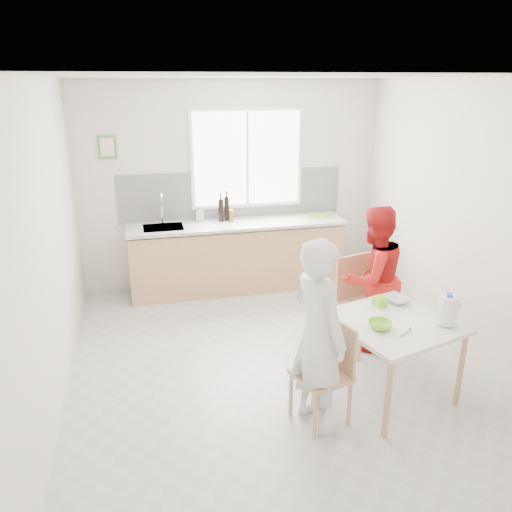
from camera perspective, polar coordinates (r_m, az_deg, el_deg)
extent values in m
plane|color=#B7B7B2|center=(5.13, 2.35, -11.94)|extent=(4.50, 4.50, 0.00)
plane|color=silver|center=(6.70, -2.74, 8.06)|extent=(4.00, 0.00, 4.00)
plane|color=silver|center=(2.66, 16.26, -11.24)|extent=(4.00, 0.00, 4.00)
plane|color=silver|center=(4.48, -22.86, 0.72)|extent=(0.00, 4.50, 4.50)
plane|color=silver|center=(5.46, 23.26, 3.85)|extent=(0.00, 4.50, 4.50)
plane|color=white|center=(4.38, 2.86, 19.81)|extent=(4.50, 4.50, 0.00)
cube|color=white|center=(6.67, -1.05, 11.08)|extent=(1.50, 0.03, 1.30)
cube|color=white|center=(6.65, -1.01, 11.05)|extent=(1.40, 0.02, 1.20)
cube|color=white|center=(6.64, -1.00, 11.05)|extent=(0.03, 0.03, 1.20)
cube|color=white|center=(6.72, -2.71, 7.00)|extent=(3.00, 0.02, 0.65)
cube|color=#46883E|center=(6.50, -16.65, 11.85)|extent=(0.22, 0.02, 0.28)
cube|color=beige|center=(6.49, -16.65, 11.84)|extent=(0.16, 0.01, 0.22)
cube|color=tan|center=(6.66, -2.13, -0.21)|extent=(2.80, 0.60, 0.86)
cube|color=#3F3326|center=(6.80, -2.09, -3.23)|extent=(2.80, 0.54, 0.10)
cube|color=silver|center=(6.52, -2.18, 3.68)|extent=(2.84, 0.64, 0.04)
cube|color=#A5A5AA|center=(6.41, -10.55, 3.13)|extent=(0.50, 0.40, 0.03)
cylinder|color=silver|center=(6.51, -10.74, 5.16)|extent=(0.02, 0.02, 0.36)
torus|color=silver|center=(6.41, -10.80, 6.57)|extent=(0.02, 0.18, 0.18)
cube|color=white|center=(4.46, 15.40, -7.34)|extent=(1.18, 1.18, 0.04)
cylinder|color=tan|center=(4.14, 14.79, -15.59)|extent=(0.05, 0.05, 0.67)
cylinder|color=tan|center=(4.66, 7.60, -10.77)|extent=(0.05, 0.05, 0.67)
cylinder|color=tan|center=(4.69, 22.34, -12.01)|extent=(0.05, 0.05, 0.67)
cylinder|color=tan|center=(5.16, 15.13, -8.18)|extent=(0.05, 0.05, 0.67)
cube|color=tan|center=(4.16, 7.43, -13.38)|extent=(0.49, 0.49, 0.04)
cube|color=tan|center=(4.14, 9.59, -10.00)|extent=(0.13, 0.37, 0.42)
cylinder|color=tan|center=(4.32, 4.01, -15.47)|extent=(0.03, 0.03, 0.41)
cylinder|color=tan|center=(4.09, 6.77, -17.79)|extent=(0.03, 0.03, 0.41)
cylinder|color=tan|center=(4.48, 7.76, -14.14)|extent=(0.03, 0.03, 0.41)
cylinder|color=tan|center=(4.27, 10.62, -16.24)|extent=(0.03, 0.03, 0.41)
cube|color=tan|center=(5.27, 12.22, -5.59)|extent=(0.56, 0.56, 0.04)
cube|color=tan|center=(5.31, 10.98, -2.29)|extent=(0.42, 0.15, 0.47)
cylinder|color=tan|center=(5.14, 11.82, -9.38)|extent=(0.04, 0.04, 0.46)
cylinder|color=tan|center=(5.37, 14.95, -8.28)|extent=(0.04, 0.04, 0.46)
cylinder|color=tan|center=(5.39, 9.13, -7.73)|extent=(0.04, 0.04, 0.46)
cylinder|color=tan|center=(5.62, 12.23, -6.77)|extent=(0.04, 0.04, 0.46)
imported|color=silver|center=(3.95, 7.13, -9.03)|extent=(0.53, 0.66, 1.60)
imported|color=red|center=(5.22, 13.15, -2.56)|extent=(0.87, 0.76, 1.52)
imported|color=#8DD932|center=(4.28, 13.99, -7.66)|extent=(0.24, 0.24, 0.06)
imported|color=silver|center=(4.80, 15.94, -4.86)|extent=(0.25, 0.25, 0.05)
cylinder|color=white|center=(4.45, 21.06, -5.78)|extent=(0.15, 0.15, 0.24)
cylinder|color=blue|center=(4.40, 21.26, -4.24)|extent=(0.05, 0.05, 0.03)
torus|color=white|center=(4.49, 21.89, -5.42)|extent=(0.12, 0.05, 0.11)
cube|color=#8BD330|center=(4.68, 13.96, -5.06)|extent=(0.12, 0.12, 0.09)
cylinder|color=#A5A5AA|center=(4.27, 16.73, -8.36)|extent=(0.14, 0.10, 0.01)
cube|color=#84CB2E|center=(6.85, 7.31, 4.54)|extent=(0.38, 0.29, 0.01)
cylinder|color=black|center=(6.59, -3.37, 5.44)|extent=(0.07, 0.07, 0.32)
cylinder|color=black|center=(6.55, -4.04, 5.25)|extent=(0.07, 0.07, 0.30)
cylinder|color=brown|center=(6.54, -2.83, 4.63)|extent=(0.06, 0.06, 0.16)
imported|color=#999999|center=(6.60, -6.40, 4.85)|extent=(0.12, 0.12, 0.20)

